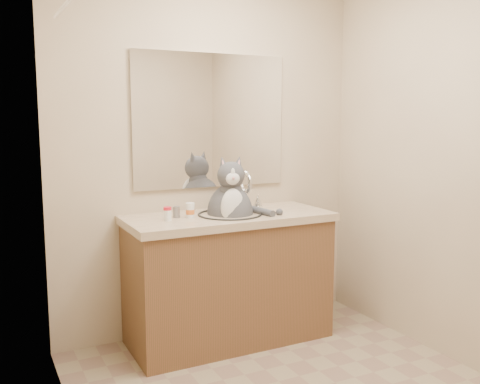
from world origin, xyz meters
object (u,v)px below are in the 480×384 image
Objects in this scene: cat at (231,209)px; pill_bottle_orange at (190,211)px; pill_bottle_redcap at (168,214)px; grey_canister at (176,212)px.

cat is 0.28m from pill_bottle_orange.
pill_bottle_redcap is at bearing -170.48° from pill_bottle_orange.
cat is at bearing 0.93° from pill_bottle_orange.
pill_bottle_redcap is at bearing -139.03° from grey_canister.
pill_bottle_redcap is 0.16m from pill_bottle_orange.
cat is at bearing -6.52° from grey_canister.
pill_bottle_orange is (0.16, 0.03, 0.00)m from pill_bottle_redcap.
cat is at bearing 4.03° from pill_bottle_redcap.
pill_bottle_redcap is 0.11m from grey_canister.
pill_bottle_redcap is 1.19× the size of grey_canister.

